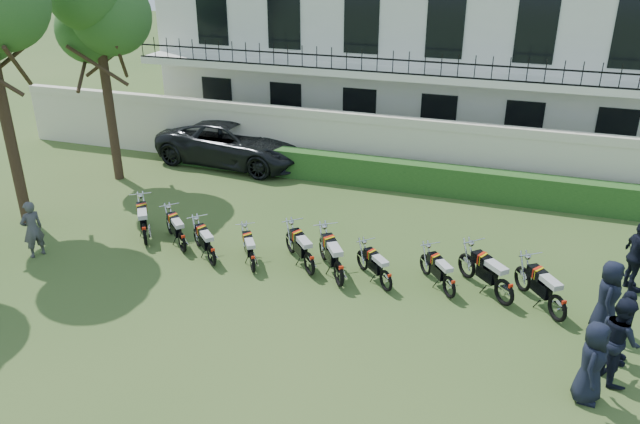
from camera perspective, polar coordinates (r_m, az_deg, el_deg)
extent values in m
plane|color=#355421|center=(15.56, -0.98, -7.07)|extent=(100.00, 100.00, 0.00)
cube|color=beige|center=(22.16, 5.94, 5.49)|extent=(30.00, 0.30, 2.00)
cube|color=beige|center=(21.82, 6.07, 8.35)|extent=(30.00, 0.35, 0.30)
cube|color=#174117|center=(21.40, 8.01, 3.27)|extent=(18.00, 0.60, 1.00)
cube|color=silver|center=(27.27, 9.13, 14.31)|extent=(20.00, 8.00, 7.00)
cube|color=silver|center=(22.73, 6.98, 12.46)|extent=(20.00, 1.40, 0.25)
cube|color=black|center=(21.99, 6.69, 13.67)|extent=(20.00, 0.05, 0.05)
cube|color=black|center=(22.08, 6.64, 12.52)|extent=(20.00, 0.05, 0.05)
cube|color=black|center=(26.33, -9.28, 9.70)|extent=(1.30, 0.12, 2.20)
cube|color=black|center=(25.69, -9.82, 17.27)|extent=(1.30, 0.12, 2.20)
cube|color=black|center=(25.10, -3.10, 9.27)|extent=(1.30, 0.12, 2.20)
cube|color=black|center=(24.43, -3.29, 17.22)|extent=(1.30, 0.12, 2.20)
cube|color=black|center=(24.19, 3.61, 8.68)|extent=(1.30, 0.12, 2.20)
cube|color=black|center=(23.50, 3.84, 16.93)|extent=(1.30, 0.12, 2.20)
cube|color=black|center=(23.63, 10.71, 7.92)|extent=(1.30, 0.12, 2.20)
cube|color=black|center=(22.92, 11.41, 16.34)|extent=(1.30, 0.12, 2.20)
cube|color=black|center=(23.44, 18.01, 7.02)|extent=(1.30, 0.12, 2.20)
cube|color=black|center=(22.72, 19.17, 15.45)|extent=(1.30, 0.12, 2.20)
cube|color=black|center=(23.64, 25.27, 6.00)|extent=(1.30, 0.12, 2.20)
cube|color=black|center=(22.92, 26.86, 14.30)|extent=(1.30, 0.12, 2.20)
cylinder|color=#473323|center=(20.10, -26.65, 6.95)|extent=(0.32, 0.32, 5.95)
cylinder|color=#473323|center=(22.76, -18.69, 9.12)|extent=(0.32, 0.32, 5.25)
sphere|color=#2F6327|center=(22.15, -18.58, 16.71)|extent=(2.60, 2.60, 2.60)
sphere|color=#2F6327|center=(22.90, -20.34, 15.35)|extent=(2.20, 2.20, 2.20)
torus|color=black|center=(17.54, -15.64, -3.03)|extent=(0.44, 0.58, 0.64)
torus|color=black|center=(18.77, -15.80, -1.19)|extent=(0.44, 0.58, 0.64)
cube|color=black|center=(18.04, -15.77, -1.70)|extent=(0.48, 0.58, 0.31)
cube|color=black|center=(18.14, -15.90, -0.58)|extent=(0.49, 0.54, 0.23)
cube|color=red|center=(18.13, -15.90, -0.55)|extent=(0.23, 0.28, 0.24)
cube|color=#DAB60B|center=(18.08, -15.89, -0.63)|extent=(0.20, 0.26, 0.24)
cube|color=#BABABA|center=(17.64, -15.85, -1.14)|extent=(0.54, 0.61, 0.13)
cylinder|color=silver|center=(18.32, -16.04, 0.74)|extent=(0.53, 0.39, 0.03)
torus|color=black|center=(16.99, -11.89, -3.65)|extent=(0.48, 0.47, 0.58)
torus|color=black|center=(18.07, -13.02, -1.99)|extent=(0.48, 0.47, 0.58)
cube|color=black|center=(17.42, -12.47, -2.44)|extent=(0.50, 0.49, 0.29)
cube|color=black|center=(17.50, -12.75, -1.39)|extent=(0.48, 0.48, 0.21)
cube|color=red|center=(17.50, -12.75, -1.36)|extent=(0.17, 0.27, 0.22)
cube|color=#DAB60B|center=(17.45, -12.70, -1.44)|extent=(0.15, 0.26, 0.22)
cube|color=#BABABA|center=(17.06, -12.32, -1.90)|extent=(0.54, 0.53, 0.11)
cylinder|color=silver|center=(17.65, -13.10, -0.17)|extent=(0.42, 0.43, 0.03)
torus|color=black|center=(16.16, -9.19, -4.97)|extent=(0.48, 0.47, 0.58)
torus|color=black|center=(17.21, -10.51, -3.15)|extent=(0.48, 0.47, 0.58)
cube|color=black|center=(16.57, -9.85, -3.66)|extent=(0.49, 0.49, 0.29)
cube|color=black|center=(16.64, -10.15, -2.56)|extent=(0.48, 0.48, 0.21)
cube|color=red|center=(16.64, -10.15, -2.53)|extent=(0.18, 0.27, 0.22)
cube|color=#DAB60B|center=(16.59, -10.09, -2.61)|extent=(0.15, 0.25, 0.22)
cube|color=#BABABA|center=(16.22, -9.65, -3.13)|extent=(0.53, 0.53, 0.11)
cylinder|color=silver|center=(16.78, -10.54, -1.27)|extent=(0.42, 0.43, 0.03)
torus|color=black|center=(15.75, -5.85, -5.67)|extent=(0.36, 0.49, 0.54)
torus|color=black|center=(16.75, -6.51, -3.76)|extent=(0.36, 0.49, 0.54)
cube|color=black|center=(16.14, -6.19, -4.35)|extent=(0.40, 0.49, 0.27)
cube|color=black|center=(16.21, -6.34, -3.27)|extent=(0.41, 0.46, 0.19)
cube|color=red|center=(16.20, -6.34, -3.24)|extent=(0.20, 0.23, 0.20)
cube|color=#DAB60B|center=(16.16, -6.31, -3.33)|extent=(0.18, 0.22, 0.20)
cube|color=#BABABA|center=(15.80, -6.09, -3.88)|extent=(0.45, 0.52, 0.11)
cylinder|color=silver|center=(16.34, -6.54, -2.00)|extent=(0.46, 0.32, 0.03)
torus|color=black|center=(15.48, -0.03, -5.94)|extent=(0.48, 0.52, 0.62)
torus|color=black|center=(16.54, -1.86, -3.83)|extent=(0.48, 0.52, 0.62)
cube|color=black|center=(15.89, -0.91, -4.45)|extent=(0.51, 0.54, 0.30)
cube|color=black|center=(15.95, -1.24, -3.22)|extent=(0.50, 0.52, 0.22)
cube|color=red|center=(15.95, -1.24, -3.19)|extent=(0.20, 0.28, 0.23)
cube|color=#DAB60B|center=(15.90, -1.15, -3.28)|extent=(0.17, 0.27, 0.23)
cube|color=#BABABA|center=(15.52, -0.52, -3.88)|extent=(0.55, 0.58, 0.12)
cylinder|color=silver|center=(16.08, -1.69, -1.77)|extent=(0.47, 0.43, 0.03)
torus|color=black|center=(14.93, 2.52, -7.09)|extent=(0.45, 0.61, 0.67)
torus|color=black|center=(16.11, 1.01, -4.55)|extent=(0.45, 0.61, 0.67)
cube|color=black|center=(15.39, 1.80, -5.34)|extent=(0.50, 0.61, 0.33)
cube|color=black|center=(15.46, 1.55, -3.95)|extent=(0.51, 0.57, 0.24)
cube|color=red|center=(15.45, 1.55, -3.91)|extent=(0.25, 0.29, 0.25)
cube|color=#DAB60B|center=(15.39, 1.62, -4.03)|extent=(0.22, 0.27, 0.25)
cube|color=#BABABA|center=(14.98, 2.15, -4.76)|extent=(0.55, 0.64, 0.13)
cylinder|color=silver|center=(15.60, 1.20, -2.30)|extent=(0.56, 0.39, 0.03)
torus|color=black|center=(15.01, 7.21, -7.35)|extent=(0.44, 0.45, 0.55)
torus|color=black|center=(15.86, 4.95, -5.39)|extent=(0.44, 0.45, 0.55)
cube|color=black|center=(15.33, 6.15, -5.99)|extent=(0.46, 0.47, 0.27)
cube|color=black|center=(15.36, 5.79, -4.86)|extent=(0.45, 0.45, 0.20)
cube|color=red|center=(15.36, 5.79, -4.83)|extent=(0.17, 0.25, 0.21)
cube|color=#DAB60B|center=(15.32, 5.90, -4.92)|extent=(0.15, 0.24, 0.21)
cube|color=#BABABA|center=(15.02, 6.68, -5.49)|extent=(0.50, 0.50, 0.11)
cylinder|color=silver|center=(15.45, 5.28, -3.53)|extent=(0.40, 0.39, 0.03)
torus|color=black|center=(14.96, 12.86, -7.92)|extent=(0.41, 0.49, 0.56)
torus|color=black|center=(15.82, 10.65, -5.80)|extent=(0.41, 0.49, 0.56)
cube|color=black|center=(15.29, 11.85, -6.47)|extent=(0.44, 0.50, 0.27)
cube|color=black|center=(15.32, 11.53, -5.30)|extent=(0.44, 0.47, 0.20)
cube|color=red|center=(15.31, 11.54, -5.28)|extent=(0.19, 0.25, 0.21)
cube|color=#DAB60B|center=(15.27, 11.64, -5.37)|extent=(0.17, 0.23, 0.21)
cube|color=#BABABA|center=(14.97, 12.41, -5.99)|extent=(0.48, 0.53, 0.11)
cylinder|color=silver|center=(15.41, 11.08, -3.92)|extent=(0.45, 0.36, 0.03)
torus|color=black|center=(14.97, 18.22, -8.37)|extent=(0.53, 0.54, 0.66)
torus|color=black|center=(15.84, 14.81, -6.00)|extent=(0.53, 0.54, 0.66)
cube|color=black|center=(15.28, 16.67, -6.72)|extent=(0.55, 0.56, 0.33)
cube|color=black|center=(15.29, 16.19, -5.36)|extent=(0.54, 0.55, 0.24)
cube|color=red|center=(15.28, 16.19, -5.33)|extent=(0.21, 0.30, 0.25)
cube|color=#DAB60B|center=(15.24, 16.35, -5.43)|extent=(0.18, 0.29, 0.25)
cube|color=#BABABA|center=(14.93, 17.55, -6.12)|extent=(0.60, 0.61, 0.13)
cylinder|color=silver|center=(15.36, 15.50, -3.75)|extent=(0.49, 0.47, 0.03)
torus|color=black|center=(14.77, 22.42, -9.61)|extent=(0.45, 0.57, 0.64)
torus|color=black|center=(15.64, 19.39, -7.08)|extent=(0.45, 0.57, 0.64)
cube|color=black|center=(15.08, 21.06, -7.91)|extent=(0.49, 0.58, 0.31)
cube|color=black|center=(15.10, 20.68, -6.55)|extent=(0.50, 0.54, 0.23)
cube|color=red|center=(15.09, 20.69, -6.51)|extent=(0.23, 0.28, 0.24)
cube|color=#DAB60B|center=(15.05, 20.83, -6.63)|extent=(0.20, 0.26, 0.24)
cube|color=#BABABA|center=(14.74, 21.90, -7.37)|extent=(0.54, 0.62, 0.13)
cylinder|color=silver|center=(15.18, 20.12, -4.93)|extent=(0.53, 0.39, 0.03)
imported|color=black|center=(23.88, -7.82, 6.31)|extent=(6.03, 3.14, 1.62)
imported|color=#515055|center=(18.42, -24.82, -1.43)|extent=(0.58, 0.69, 1.60)
imported|color=black|center=(12.85, 23.60, -12.48)|extent=(0.66, 0.90, 1.68)
imported|color=black|center=(13.56, 25.69, -10.44)|extent=(0.94, 1.06, 1.83)
imported|color=black|center=(14.13, 25.93, -9.45)|extent=(0.59, 1.03, 1.66)
imported|color=black|center=(14.99, 24.82, -7.08)|extent=(0.63, 0.89, 1.72)
imported|color=black|center=(16.93, 27.00, -3.66)|extent=(0.75, 1.16, 1.84)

